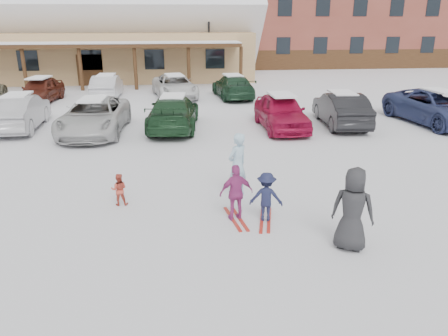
{
  "coord_description": "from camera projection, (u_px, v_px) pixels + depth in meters",
  "views": [
    {
      "loc": [
        -0.85,
        -9.67,
        4.73
      ],
      "look_at": [
        0.3,
        1.0,
        1.0
      ],
      "focal_mm": 35.0,
      "sensor_mm": 36.0,
      "label": 1
    }
  ],
  "objects": [
    {
      "name": "ground",
      "position": [
        216.0,
        220.0,
        10.73
      ],
      "size": [
        160.0,
        160.0,
        0.0
      ],
      "primitive_type": "plane",
      "color": "white",
      "rests_on": "ground"
    },
    {
      "name": "day_lodge",
      "position": [
        72.0,
        27.0,
        34.78
      ],
      "size": [
        29.12,
        12.5,
        10.38
      ],
      "color": "tan",
      "rests_on": "ground"
    },
    {
      "name": "lamp_post",
      "position": [
        209.0,
        31.0,
        32.57
      ],
      "size": [
        0.5,
        0.25,
        6.63
      ],
      "color": "black",
      "rests_on": "ground"
    },
    {
      "name": "conifer_3",
      "position": [
        233.0,
        13.0,
        50.97
      ],
      "size": [
        3.96,
        3.96,
        9.18
      ],
      "color": "black",
      "rests_on": "ground"
    },
    {
      "name": "adult_skier",
      "position": [
        237.0,
        165.0,
        11.91
      ],
      "size": [
        0.78,
        0.75,
        1.8
      ],
      "primitive_type": "imported",
      "rotation": [
        0.0,
        0.0,
        3.84
      ],
      "color": "#9EC3D8",
      "rests_on": "ground"
    },
    {
      "name": "toddler_red",
      "position": [
        119.0,
        189.0,
        11.46
      ],
      "size": [
        0.42,
        0.33,
        0.87
      ],
      "primitive_type": "imported",
      "rotation": [
        0.0,
        0.0,
        3.14
      ],
      "color": "#BD4433",
      "rests_on": "ground"
    },
    {
      "name": "child_navy",
      "position": [
        266.0,
        197.0,
        10.5
      ],
      "size": [
        0.89,
        0.63,
        1.24
      ],
      "primitive_type": "imported",
      "rotation": [
        0.0,
        0.0,
        2.92
      ],
      "color": "#181C3A",
      "rests_on": "ground"
    },
    {
      "name": "skis_child_navy",
      "position": [
        265.0,
        220.0,
        10.7
      ],
      "size": [
        0.51,
        1.41,
        0.03
      ],
      "primitive_type": "cube",
      "rotation": [
        0.0,
        0.0,
        2.92
      ],
      "color": "#AD2218",
      "rests_on": "ground"
    },
    {
      "name": "child_magenta",
      "position": [
        236.0,
        193.0,
        10.54
      ],
      "size": [
        0.87,
        0.47,
        1.42
      ],
      "primitive_type": "imported",
      "rotation": [
        0.0,
        0.0,
        3.3
      ],
      "color": "#A4357C",
      "rests_on": "ground"
    },
    {
      "name": "skis_child_magenta",
      "position": [
        236.0,
        219.0,
        10.76
      ],
      "size": [
        0.41,
        1.41,
        0.03
      ],
      "primitive_type": "cube",
      "rotation": [
        0.0,
        0.0,
        3.3
      ],
      "color": "#AD2218",
      "rests_on": "ground"
    },
    {
      "name": "bystander_dark",
      "position": [
        353.0,
        209.0,
        9.13
      ],
      "size": [
        1.07,
        0.95,
        1.83
      ],
      "primitive_type": "imported",
      "rotation": [
        0.0,
        0.0,
        2.61
      ],
      "color": "#27272A",
      "rests_on": "ground"
    },
    {
      "name": "parked_car_1",
      "position": [
        19.0,
        112.0,
        19.12
      ],
      "size": [
        1.86,
        4.75,
        1.54
      ],
      "primitive_type": "imported",
      "rotation": [
        0.0,
        0.0,
        3.19
      ],
      "color": "#A2A2A6",
      "rests_on": "ground"
    },
    {
      "name": "parked_car_2",
      "position": [
        94.0,
        116.0,
        18.48
      ],
      "size": [
        2.67,
        5.42,
        1.48
      ],
      "primitive_type": "imported",
      "rotation": [
        0.0,
        0.0,
        -0.04
      ],
      "color": "beige",
      "rests_on": "ground"
    },
    {
      "name": "parked_car_3",
      "position": [
        174.0,
        113.0,
        19.21
      ],
      "size": [
        2.52,
        5.23,
        1.47
      ],
      "primitive_type": "imported",
      "rotation": [
        0.0,
        0.0,
        3.05
      ],
      "color": "#1A3C21",
      "rests_on": "ground"
    },
    {
      "name": "parked_car_4",
      "position": [
        281.0,
        112.0,
        19.2
      ],
      "size": [
        1.92,
        4.54,
        1.53
      ],
      "primitive_type": "imported",
      "rotation": [
        0.0,
        0.0,
        0.02
      ],
      "color": "#A50F38",
      "rests_on": "ground"
    },
    {
      "name": "parked_car_5",
      "position": [
        341.0,
        109.0,
        19.81
      ],
      "size": [
        1.92,
        4.68,
        1.51
      ],
      "primitive_type": "imported",
      "rotation": [
        0.0,
        0.0,
        3.07
      ],
      "color": "black",
      "rests_on": "ground"
    },
    {
      "name": "parked_car_6",
      "position": [
        438.0,
        107.0,
        20.07
      ],
      "size": [
        3.34,
        5.91,
        1.56
      ],
      "primitive_type": "imported",
      "rotation": [
        0.0,
        0.0,
        0.14
      ],
      "color": "navy",
      "rests_on": "ground"
    },
    {
      "name": "parked_car_8",
      "position": [
        41.0,
        90.0,
        25.22
      ],
      "size": [
        2.09,
        4.35,
        1.43
      ],
      "primitive_type": "imported",
      "rotation": [
        0.0,
        0.0,
        -0.1
      ],
      "color": "#5A2318",
      "rests_on": "ground"
    },
    {
      "name": "parked_car_9",
      "position": [
        107.0,
        86.0,
        26.59
      ],
      "size": [
        1.48,
        4.24,
        1.4
      ],
      "primitive_type": "imported",
      "rotation": [
        0.0,
        0.0,
        3.14
      ],
      "color": "silver",
      "rests_on": "ground"
    },
    {
      "name": "parked_car_10",
      "position": [
        175.0,
        86.0,
        26.74
      ],
      "size": [
        3.09,
        5.28,
        1.38
      ],
      "primitive_type": "imported",
      "rotation": [
        0.0,
        0.0,
        0.17
      ],
      "color": "white",
      "rests_on": "ground"
    },
    {
      "name": "parked_car_11",
      "position": [
        233.0,
        86.0,
        26.65
      ],
      "size": [
        2.4,
        4.93,
        1.38
      ],
      "primitive_type": "imported",
      "rotation": [
        0.0,
        0.0,
        3.24
      ],
      "color": "#1B3C26",
      "rests_on": "ground"
    }
  ]
}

